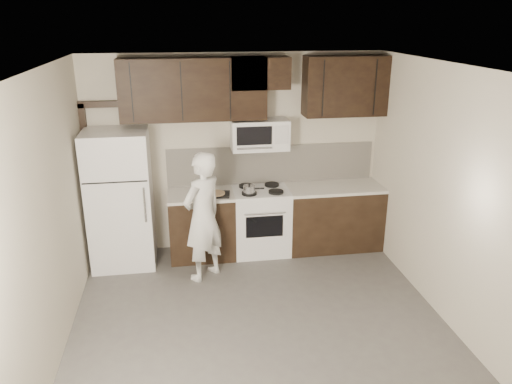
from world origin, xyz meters
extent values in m
plane|color=#524F4D|center=(0.00, 0.00, 0.00)|extent=(4.50, 4.50, 0.00)
plane|color=beige|center=(0.00, 2.25, 1.35)|extent=(4.00, 0.00, 4.00)
plane|color=white|center=(0.00, 0.00, 2.70)|extent=(4.50, 4.50, 0.00)
cube|color=black|center=(-0.52, 1.94, 0.43)|extent=(0.87, 0.62, 0.87)
cube|color=black|center=(1.34, 1.94, 0.43)|extent=(1.32, 0.62, 0.87)
cube|color=silver|center=(-0.52, 1.94, 0.89)|extent=(0.87, 0.64, 0.04)
cube|color=silver|center=(1.34, 1.94, 0.89)|extent=(1.32, 0.64, 0.04)
cube|color=white|center=(0.30, 1.94, 0.45)|extent=(0.76, 0.62, 0.89)
cube|color=white|center=(0.30, 1.94, 0.90)|extent=(0.76, 0.62, 0.02)
cube|color=black|center=(0.30, 1.63, 0.50)|extent=(0.50, 0.01, 0.30)
cylinder|color=silver|center=(0.30, 1.60, 0.70)|extent=(0.55, 0.02, 0.02)
cylinder|color=black|center=(0.12, 1.79, 0.93)|extent=(0.20, 0.20, 0.03)
cylinder|color=black|center=(0.48, 1.79, 0.93)|extent=(0.20, 0.20, 0.03)
cylinder|color=black|center=(0.12, 2.09, 0.93)|extent=(0.20, 0.20, 0.03)
cylinder|color=black|center=(0.48, 2.09, 0.93)|extent=(0.20, 0.20, 0.03)
cube|color=silver|center=(0.50, 2.24, 1.18)|extent=(2.90, 0.02, 0.54)
cube|color=black|center=(-0.55, 2.08, 2.26)|extent=(1.85, 0.35, 0.78)
cube|color=black|center=(1.45, 2.08, 2.26)|extent=(1.10, 0.35, 0.78)
cube|color=black|center=(0.30, 2.08, 2.45)|extent=(0.76, 0.35, 0.40)
cube|color=white|center=(0.30, 2.06, 1.65)|extent=(0.76, 0.38, 0.40)
cube|color=black|center=(0.20, 1.86, 1.68)|extent=(0.46, 0.01, 0.24)
cube|color=silver|center=(0.56, 1.86, 1.68)|extent=(0.18, 0.01, 0.24)
cylinder|color=silver|center=(0.20, 1.84, 1.52)|extent=(0.46, 0.02, 0.02)
cube|color=white|center=(-1.55, 1.89, 0.90)|extent=(0.80, 0.72, 1.80)
cube|color=black|center=(-1.55, 1.53, 1.25)|extent=(0.77, 0.01, 0.02)
cylinder|color=silver|center=(-1.22, 1.50, 0.95)|extent=(0.03, 0.03, 0.45)
cube|color=black|center=(-1.96, 2.21, 1.05)|extent=(0.08, 0.08, 2.10)
cube|color=black|center=(-1.75, 2.21, 2.08)|extent=(0.50, 0.08, 0.08)
cylinder|color=silver|center=(0.12, 1.79, 0.97)|extent=(0.16, 0.16, 0.12)
sphere|color=black|center=(0.12, 1.79, 1.05)|extent=(0.03, 0.03, 0.03)
cylinder|color=black|center=(0.24, 1.78, 0.99)|extent=(0.15, 0.04, 0.02)
cube|color=black|center=(-0.32, 1.83, 0.92)|extent=(0.40, 0.32, 0.02)
cylinder|color=#CFBB8B|center=(-0.32, 1.83, 0.94)|extent=(0.28, 0.28, 0.02)
imported|color=white|center=(-0.52, 1.33, 0.82)|extent=(0.71, 0.69, 1.64)
camera|label=1|loc=(-0.76, -4.35, 3.15)|focal=35.00mm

